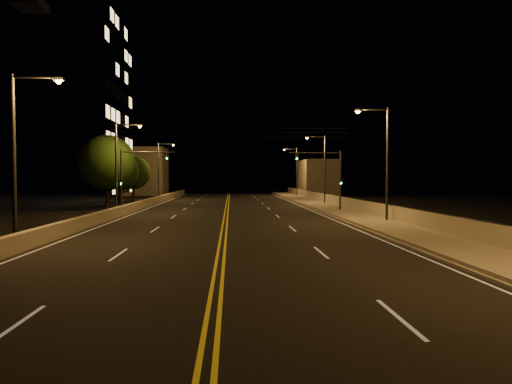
{
  "coord_description": "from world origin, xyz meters",
  "views": [
    {
      "loc": [
        0.44,
        -8.49,
        3.43
      ],
      "look_at": [
        2.0,
        18.0,
        2.5
      ],
      "focal_mm": 30.0,
      "sensor_mm": 36.0,
      "label": 1
    }
  ],
  "objects": [
    {
      "name": "road",
      "position": [
        0.0,
        20.0,
        0.01
      ],
      "size": [
        18.0,
        120.0,
        0.02
      ],
      "primitive_type": "cube",
      "color": "black",
      "rests_on": "ground"
    },
    {
      "name": "tree_2",
      "position": [
        -13.28,
        52.38,
        4.1
      ],
      "size": [
        4.8,
        4.8,
        6.51
      ],
      "color": "black",
      "rests_on": "ground"
    },
    {
      "name": "parapet_wall",
      "position": [
        12.45,
        20.0,
        0.8
      ],
      "size": [
        0.3,
        120.0,
        1.0
      ],
      "primitive_type": "cube",
      "color": "#A59E89",
      "rests_on": "sidewalk"
    },
    {
      "name": "ground",
      "position": [
        0.0,
        0.0,
        0.0
      ],
      "size": [
        160.0,
        160.0,
        0.0
      ],
      "primitive_type": "plane",
      "color": "black",
      "rests_on": "ground"
    },
    {
      "name": "streetlight_2",
      "position": [
        11.5,
        42.68,
        4.93
      ],
      "size": [
        2.55,
        0.28,
        8.46
      ],
      "color": "#2D2D33",
      "rests_on": "ground"
    },
    {
      "name": "lane_markings",
      "position": [
        0.0,
        19.93,
        0.02
      ],
      "size": [
        17.32,
        116.0,
        0.0
      ],
      "color": "silver",
      "rests_on": "road"
    },
    {
      "name": "streetlight_3",
      "position": [
        11.5,
        64.66,
        4.93
      ],
      "size": [
        2.55,
        0.28,
        8.46
      ],
      "color": "#2D2D33",
      "rests_on": "ground"
    },
    {
      "name": "sidewalk",
      "position": [
        10.8,
        20.0,
        0.15
      ],
      "size": [
        3.6,
        120.0,
        0.3
      ],
      "primitive_type": "cube",
      "color": "gray",
      "rests_on": "ground"
    },
    {
      "name": "streetlight_4",
      "position": [
        -9.9,
        13.17,
        4.93
      ],
      "size": [
        2.55,
        0.28,
        8.46
      ],
      "color": "#2D2D33",
      "rests_on": "ground"
    },
    {
      "name": "traffic_signal_left",
      "position": [
        -8.79,
        32.19,
        3.79
      ],
      "size": [
        5.11,
        0.31,
        5.98
      ],
      "color": "#2D2D33",
      "rests_on": "ground"
    },
    {
      "name": "jersey_barrier",
      "position": [
        -9.26,
        20.0,
        0.43
      ],
      "size": [
        0.45,
        120.0,
        0.86
      ],
      "primitive_type": "cube",
      "color": "#A59E89",
      "rests_on": "ground"
    },
    {
      "name": "traffic_signal_right",
      "position": [
        9.99,
        32.19,
        3.79
      ],
      "size": [
        5.11,
        0.31,
        5.98
      ],
      "color": "#2D2D33",
      "rests_on": "ground"
    },
    {
      "name": "overhead_wires",
      "position": [
        0.0,
        29.5,
        7.4
      ],
      "size": [
        22.0,
        0.03,
        0.83
      ],
      "color": "black"
    },
    {
      "name": "distant_building_right",
      "position": [
        16.5,
        69.67,
        3.29
      ],
      "size": [
        6.0,
        10.0,
        6.58
      ],
      "primitive_type": "cube",
      "color": "gray",
      "rests_on": "ground"
    },
    {
      "name": "distant_building_left",
      "position": [
        -16.0,
        73.88,
        4.49
      ],
      "size": [
        8.0,
        8.0,
        8.98
      ],
      "primitive_type": "cube",
      "color": "gray",
      "rests_on": "ground"
    },
    {
      "name": "building_tower",
      "position": [
        -26.74,
        51.58,
        13.12
      ],
      "size": [
        24.0,
        15.0,
        27.38
      ],
      "color": "gray",
      "rests_on": "ground"
    },
    {
      "name": "streetlight_1",
      "position": [
        11.5,
        21.96,
        4.93
      ],
      "size": [
        2.55,
        0.28,
        8.46
      ],
      "color": "#2D2D33",
      "rests_on": "ground"
    },
    {
      "name": "streetlight_6",
      "position": [
        -9.9,
        55.04,
        4.93
      ],
      "size": [
        2.55,
        0.28,
        8.46
      ],
      "color": "#2D2D33",
      "rests_on": "ground"
    },
    {
      "name": "curb",
      "position": [
        8.93,
        20.0,
        0.07
      ],
      "size": [
        0.14,
        120.0,
        0.15
      ],
      "primitive_type": "cube",
      "color": "gray",
      "rests_on": "ground"
    },
    {
      "name": "parapet_rail",
      "position": [
        12.45,
        20.0,
        1.33
      ],
      "size": [
        0.06,
        120.0,
        0.06
      ],
      "primitive_type": "cylinder",
      "rotation": [
        1.57,
        0.0,
        0.0
      ],
      "color": "black",
      "rests_on": "parapet_wall"
    },
    {
      "name": "streetlight_5",
      "position": [
        -9.9,
        31.93,
        4.93
      ],
      "size": [
        2.55,
        0.28,
        8.46
      ],
      "color": "#2D2D33",
      "rests_on": "ground"
    },
    {
      "name": "tree_1",
      "position": [
        -13.86,
        47.05,
        4.26
      ],
      "size": [
        4.99,
        4.99,
        6.76
      ],
      "color": "black",
      "rests_on": "ground"
    },
    {
      "name": "tree_0",
      "position": [
        -12.32,
        36.41,
        4.9
      ],
      "size": [
        5.74,
        5.74,
        7.78
      ],
      "color": "black",
      "rests_on": "ground"
    }
  ]
}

